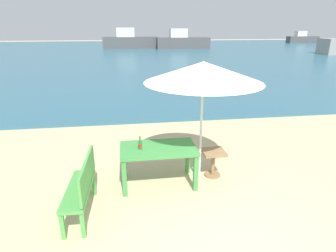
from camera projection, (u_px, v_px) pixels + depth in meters
ground_plane at (224, 228)px, 4.22m from camera, size 120.00×120.00×0.00m
sea_water at (137, 52)px, 32.16m from camera, size 120.00×50.00×0.08m
picnic_table_green at (158, 153)px, 5.23m from camera, size 1.40×0.80×0.76m
beer_bottle_amber at (140, 144)px, 5.07m from camera, size 0.07×0.07×0.26m
patio_umbrella at (203, 72)px, 4.88m from camera, size 2.10×2.10×2.30m
side_table_wood at (213, 160)px, 5.61m from camera, size 0.44×0.44×0.54m
bench_green_left at (82, 184)px, 4.38m from camera, size 0.41×1.21×0.95m
swimmer_person at (207, 80)px, 14.60m from camera, size 0.34×0.34×0.41m
boat_fishing_trawler at (182, 41)px, 36.21m from camera, size 6.80×1.85×2.47m
boat_sailboat at (302, 39)px, 48.51m from camera, size 5.36×1.46×1.95m
boat_cargo_ship at (130, 41)px, 36.43m from camera, size 7.09×1.93×2.58m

